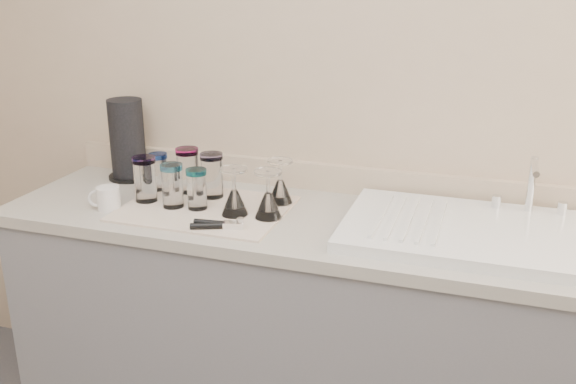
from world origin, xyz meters
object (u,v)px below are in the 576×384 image
(tumbler_lavender, at_px, (197,189))
(tumbler_cyan, at_px, (188,170))
(tumbler_magenta, at_px, (145,179))
(goblet_front_left, at_px, (234,199))
(tumbler_blue, at_px, (172,185))
(can_opener, at_px, (218,225))
(goblet_front_right, at_px, (268,202))
(paper_towel_roll, at_px, (127,140))
(goblet_back_right, at_px, (280,188))
(sink_unit, at_px, (480,232))
(tumbler_teal, at_px, (159,171))
(tumbler_purple, at_px, (212,175))
(white_mug, at_px, (108,198))

(tumbler_lavender, bearing_deg, tumbler_cyan, 126.13)
(tumbler_magenta, bearing_deg, goblet_front_left, -4.23)
(tumbler_blue, bearing_deg, can_opener, -29.66)
(tumbler_blue, distance_m, goblet_front_right, 0.34)
(paper_towel_roll, bearing_deg, goblet_back_right, -8.53)
(tumbler_cyan, bearing_deg, tumbler_magenta, -125.90)
(goblet_front_left, relative_size, goblet_front_right, 1.00)
(sink_unit, height_order, paper_towel_roll, paper_towel_roll)
(tumbler_teal, xyz_separation_m, paper_towel_roll, (-0.19, 0.10, 0.08))
(goblet_front_right, bearing_deg, tumbler_cyan, 157.60)
(paper_towel_roll, bearing_deg, tumbler_blue, -37.88)
(tumbler_blue, relative_size, tumbler_lavender, 1.08)
(tumbler_purple, distance_m, tumbler_lavender, 0.12)
(tumbler_teal, bearing_deg, tumbler_cyan, 4.16)
(tumbler_lavender, xyz_separation_m, white_mug, (-0.29, -0.09, -0.04))
(paper_towel_roll, bearing_deg, tumbler_lavender, -30.57)
(tumbler_teal, relative_size, white_mug, 1.15)
(tumbler_cyan, height_order, tumbler_blue, tumbler_cyan)
(tumbler_blue, relative_size, can_opener, 0.92)
(tumbler_lavender, bearing_deg, tumbler_blue, -173.79)
(sink_unit, height_order, tumbler_lavender, sink_unit)
(goblet_front_right, distance_m, white_mug, 0.55)
(sink_unit, relative_size, goblet_back_right, 5.36)
(tumbler_magenta, relative_size, goblet_front_left, 0.99)
(tumbler_magenta, xyz_separation_m, goblet_front_right, (0.46, -0.02, -0.03))
(tumbler_teal, bearing_deg, paper_towel_roll, 151.23)
(tumbler_teal, bearing_deg, tumbler_purple, -3.78)
(tumbler_purple, height_order, can_opener, tumbler_purple)
(goblet_back_right, xyz_separation_m, paper_towel_roll, (-0.65, 0.10, 0.09))
(goblet_front_left, height_order, goblet_front_right, same)
(tumbler_lavender, bearing_deg, sink_unit, 3.62)
(tumbler_cyan, height_order, can_opener, tumbler_cyan)
(white_mug, bearing_deg, tumbler_cyan, 51.29)
(sink_unit, xyz_separation_m, can_opener, (-0.78, -0.19, -0.00))
(tumbler_purple, bearing_deg, goblet_back_right, 4.55)
(goblet_front_right, bearing_deg, goblet_back_right, 93.60)
(tumbler_purple, xyz_separation_m, tumbler_magenta, (-0.20, -0.11, -0.00))
(goblet_front_left, xyz_separation_m, white_mug, (-0.43, -0.07, -0.02))
(tumbler_lavender, distance_m, goblet_front_right, 0.26)
(goblet_front_right, xyz_separation_m, can_opener, (-0.12, -0.13, -0.04))
(sink_unit, xyz_separation_m, goblet_front_right, (-0.66, -0.06, 0.04))
(tumbler_purple, relative_size, paper_towel_roll, 0.51)
(tumbler_magenta, bearing_deg, white_mug, -132.17)
(tumbler_purple, distance_m, tumbler_blue, 0.16)
(goblet_back_right, relative_size, goblet_front_left, 0.96)
(tumbler_teal, relative_size, goblet_front_right, 0.85)
(tumbler_teal, height_order, goblet_front_right, goblet_front_right)
(tumbler_purple, height_order, goblet_back_right, tumbler_purple)
(tumbler_magenta, relative_size, white_mug, 1.35)
(sink_unit, relative_size, tumbler_cyan, 5.05)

